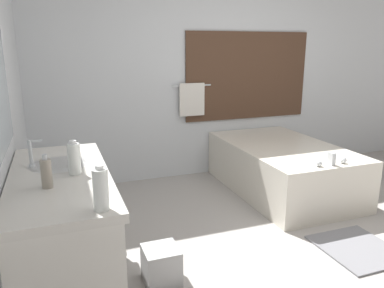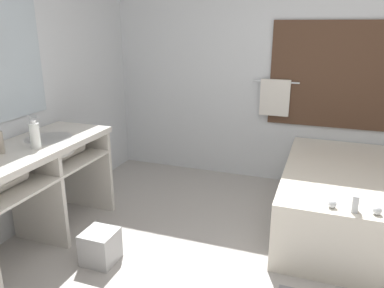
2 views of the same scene
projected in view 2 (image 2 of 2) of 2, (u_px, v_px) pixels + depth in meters
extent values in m
cube|color=silver|center=(307.00, 64.00, 3.97)|extent=(7.40, 0.06, 2.70)
cube|color=#4C3323|center=(355.00, 76.00, 3.80)|extent=(1.70, 0.02, 1.10)
cylinder|color=silver|center=(276.00, 82.00, 4.06)|extent=(0.50, 0.02, 0.02)
cube|color=silver|center=(275.00, 98.00, 4.11)|extent=(0.32, 0.04, 0.40)
cube|color=silver|center=(30.00, 148.00, 2.90)|extent=(0.59, 1.41, 0.05)
cube|color=silver|center=(34.00, 173.00, 2.97)|extent=(0.56, 1.34, 0.02)
cylinder|color=white|center=(49.00, 145.00, 3.10)|extent=(0.39, 0.39, 0.13)
cube|color=silver|center=(37.00, 198.00, 3.03)|extent=(0.54, 0.04, 0.80)
cube|color=silver|center=(87.00, 169.00, 3.65)|extent=(0.54, 0.04, 0.80)
cylinder|color=silver|center=(1.00, 182.00, 2.61)|extent=(0.13, 0.39, 0.13)
cylinder|color=silver|center=(66.00, 151.00, 3.24)|extent=(0.13, 0.39, 0.13)
cylinder|color=silver|center=(33.00, 135.00, 3.13)|extent=(0.04, 0.04, 0.02)
cylinder|color=silver|center=(31.00, 125.00, 3.11)|extent=(0.02, 0.02, 0.16)
cube|color=silver|center=(34.00, 117.00, 3.07)|extent=(0.07, 0.01, 0.01)
cube|color=silver|center=(345.00, 199.00, 3.31)|extent=(1.07, 1.77, 0.54)
ellipsoid|color=white|center=(347.00, 186.00, 3.28)|extent=(0.77, 1.27, 0.30)
cube|color=silver|center=(355.00, 203.00, 2.51)|extent=(0.04, 0.07, 0.12)
sphere|color=silver|center=(332.00, 204.00, 2.57)|extent=(0.06, 0.06, 0.06)
sphere|color=silver|center=(377.00, 210.00, 2.48)|extent=(0.06, 0.06, 0.06)
cylinder|color=silver|center=(35.00, 136.00, 2.81)|extent=(0.07, 0.07, 0.19)
cylinder|color=white|center=(33.00, 122.00, 2.77)|extent=(0.04, 0.04, 0.02)
cube|color=#B2B2B2|center=(100.00, 247.00, 2.86)|extent=(0.24, 0.24, 0.26)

